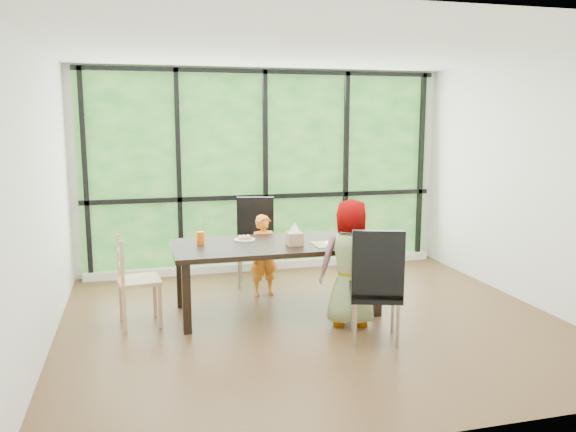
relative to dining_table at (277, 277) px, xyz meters
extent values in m
plane|color=black|center=(0.28, -0.40, -0.38)|extent=(5.00, 5.00, 0.00)
plane|color=silver|center=(0.28, 1.85, 0.98)|extent=(5.00, 0.00, 5.00)
cube|color=#195118|center=(0.28, 1.83, 0.98)|extent=(4.80, 0.02, 2.65)
cube|color=silver|center=(0.28, 1.75, -0.33)|extent=(4.80, 0.12, 0.10)
cube|color=black|center=(0.00, 0.00, 0.00)|extent=(2.18, 1.03, 0.75)
cube|color=black|center=(-0.02, 1.01, 0.17)|extent=(0.55, 0.55, 1.08)
cube|color=black|center=(0.69, -1.02, 0.17)|extent=(0.58, 0.58, 1.08)
cube|color=#A97F5C|center=(-1.41, -0.02, 0.08)|extent=(0.44, 0.46, 0.90)
imported|color=orange|center=(0.00, 0.61, 0.10)|extent=(0.37, 0.27, 0.95)
imported|color=slate|center=(0.64, -0.57, 0.26)|extent=(0.70, 0.54, 1.27)
cube|color=tan|center=(0.57, -0.21, 0.38)|extent=(0.43, 0.32, 0.01)
cylinder|color=white|center=(-0.30, 0.22, 0.38)|extent=(0.22, 0.22, 0.01)
cylinder|color=white|center=(0.58, -0.24, 0.38)|extent=(0.26, 0.26, 0.02)
cylinder|color=#F05B06|center=(-0.78, 0.17, 0.44)|extent=(0.08, 0.08, 0.13)
cylinder|color=#5DC03A|center=(0.86, -0.31, 0.43)|extent=(0.07, 0.07, 0.11)
cube|color=tan|center=(0.16, -0.15, 0.44)|extent=(0.15, 0.15, 0.13)
cylinder|color=white|center=(-0.78, 0.17, 0.54)|extent=(0.01, 0.04, 0.20)
cylinder|color=pink|center=(0.86, -0.31, 0.52)|extent=(0.01, 0.04, 0.20)
cone|color=white|center=(0.16, -0.15, 0.56)|extent=(0.12, 0.12, 0.11)
camera|label=1|loc=(-1.39, -5.74, 1.66)|focal=35.81mm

